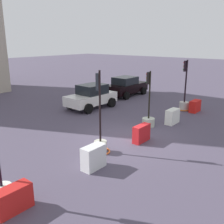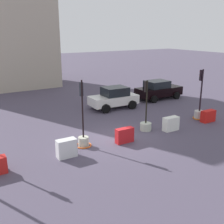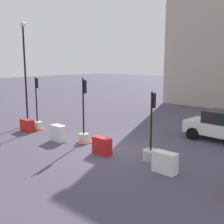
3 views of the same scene
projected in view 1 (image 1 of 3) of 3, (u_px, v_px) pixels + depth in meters
ground_plane at (126, 137)px, 13.12m from camera, size 120.00×120.00×0.00m
traffic_light_0 at (1, 186)px, 7.77m from camera, size 0.79×0.79×3.44m
traffic_light_1 at (100, 140)px, 11.21m from camera, size 0.86×0.86×3.60m
traffic_light_2 at (148, 117)px, 14.62m from camera, size 0.71×0.71×3.16m
traffic_light_3 at (184, 102)px, 18.08m from camera, size 0.84×0.84×3.50m
construction_barrier_0 at (13, 200)px, 7.33m from camera, size 1.08×0.47×0.76m
construction_barrier_1 at (94, 157)px, 9.80m from camera, size 0.98×0.49×0.92m
construction_barrier_2 at (141, 133)px, 12.42m from camera, size 1.05×0.39×0.84m
construction_barrier_3 at (172, 116)px, 15.12m from camera, size 1.01×0.48×0.87m
construction_barrier_4 at (195, 106)px, 17.62m from camera, size 1.04×0.47×0.80m
car_white_van at (91, 96)px, 18.54m from camera, size 3.90×2.27×1.71m
car_black_sedan at (126, 86)px, 22.71m from camera, size 4.28×2.18×1.69m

